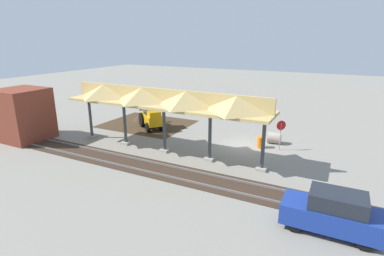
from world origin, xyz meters
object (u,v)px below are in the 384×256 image
Objects in this scene: backhoe at (151,115)px; brick_utility_building at (23,114)px; distant_parked_car at (332,212)px; concrete_pipe at (274,138)px; stop_sign at (281,129)px; traffic_barrel at (261,142)px.

backhoe is 11.01m from brick_utility_building.
brick_utility_building is at bearing -5.39° from distant_parked_car.
brick_utility_building is at bearing 45.05° from backhoe.
concrete_pipe is at bearing -66.08° from distant_parked_car.
stop_sign reaches higher than traffic_barrel.
distant_parked_car reaches higher than concrete_pipe.
concrete_pipe is at bearing -63.80° from stop_sign.
stop_sign is 21.51m from brick_utility_building.
backhoe reaches higher than concrete_pipe.
stop_sign is at bearing 116.20° from concrete_pipe.
traffic_barrel is (1.45, 0.15, -1.27)m from stop_sign.
stop_sign is 0.54× the size of brick_utility_building.
distant_parked_car is at bearing 113.92° from concrete_pipe.
backhoe is at bearing -3.30° from traffic_barrel.
distant_parked_car is 4.68× the size of traffic_barrel.
backhoe is at bearing 4.50° from concrete_pipe.
distant_parked_car is at bearing 174.61° from brick_utility_building.
distant_parked_car reaches higher than traffic_barrel.
brick_utility_building is (20.24, 7.27, 0.47)m from stop_sign.
backhoe is 11.08m from traffic_barrel.
brick_utility_building is 1.04× the size of distant_parked_car.
distant_parked_car is at bearing 148.86° from backhoe.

